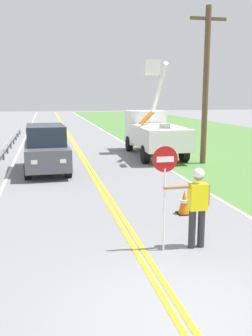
% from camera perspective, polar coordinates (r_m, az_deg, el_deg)
% --- Properties ---
extents(ground_plane, '(160.00, 160.00, 0.00)m').
position_cam_1_polar(ground_plane, '(6.29, 8.35, -21.68)').
color(ground_plane, gray).
extents(grass_verge_right, '(16.00, 110.00, 0.01)m').
position_cam_1_polar(grass_verge_right, '(28.57, 16.36, 3.72)').
color(grass_verge_right, '#517F3D').
rests_on(grass_verge_right, ground).
extents(centerline_yellow_left, '(0.11, 110.00, 0.01)m').
position_cam_1_polar(centerline_yellow_left, '(25.24, -7.77, 3.16)').
color(centerline_yellow_left, yellow).
rests_on(centerline_yellow_left, ground).
extents(centerline_yellow_right, '(0.11, 110.00, 0.01)m').
position_cam_1_polar(centerline_yellow_right, '(25.25, -7.36, 3.17)').
color(centerline_yellow_right, yellow).
rests_on(centerline_yellow_right, ground).
extents(edge_line_right, '(0.12, 110.00, 0.01)m').
position_cam_1_polar(edge_line_right, '(25.77, 0.45, 3.42)').
color(edge_line_right, silver).
rests_on(edge_line_right, ground).
extents(edge_line_left, '(0.12, 110.00, 0.01)m').
position_cam_1_polar(edge_line_left, '(25.23, -15.75, 2.84)').
color(edge_line_left, silver).
rests_on(edge_line_left, ground).
extents(flagger_worker, '(1.09, 0.25, 1.83)m').
position_cam_1_polar(flagger_worker, '(8.50, 10.74, -5.18)').
color(flagger_worker, '#2D2D33').
rests_on(flagger_worker, ground).
extents(stop_sign_paddle, '(0.56, 0.04, 2.33)m').
position_cam_1_polar(stop_sign_paddle, '(8.06, 5.90, -1.06)').
color(stop_sign_paddle, silver).
rests_on(stop_sign_paddle, ground).
extents(utility_bucket_truck, '(2.83, 6.87, 5.34)m').
position_cam_1_polar(utility_bucket_truck, '(21.59, 4.06, 5.68)').
color(utility_bucket_truck, white).
rests_on(utility_bucket_truck, ground).
extents(oncoming_suv_nearest, '(2.04, 4.66, 2.10)m').
position_cam_1_polar(oncoming_suv_nearest, '(17.14, -12.02, 2.93)').
color(oncoming_suv_nearest, '#4C5156').
rests_on(oncoming_suv_nearest, ground).
extents(utility_pole_near, '(1.80, 0.28, 7.54)m').
position_cam_1_polar(utility_pole_near, '(19.14, 12.01, 12.42)').
color(utility_pole_near, brown).
rests_on(utility_pole_near, ground).
extents(traffic_cone_lead, '(0.40, 0.40, 0.70)m').
position_cam_1_polar(traffic_cone_lead, '(11.02, 8.84, -5.21)').
color(traffic_cone_lead, orange).
rests_on(traffic_cone_lead, ground).
extents(guardrail_left_shoulder, '(0.10, 32.00, 0.71)m').
position_cam_1_polar(guardrail_left_shoulder, '(19.85, -18.50, 2.10)').
color(guardrail_left_shoulder, '#9EA0A3').
rests_on(guardrail_left_shoulder, ground).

